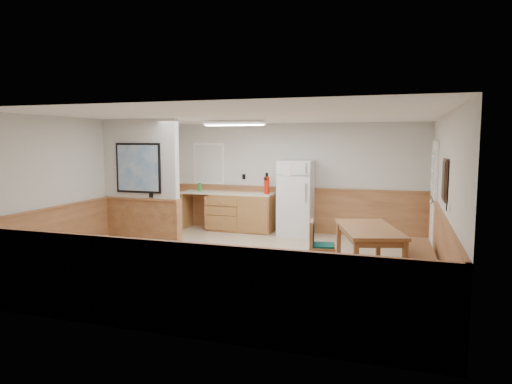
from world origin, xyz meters
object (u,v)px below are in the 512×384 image
(refrigerator, at_px, (296,198))
(fire_extinguisher, at_px, (267,185))
(soap_bottle, at_px, (200,187))
(dining_bench, at_px, (420,255))
(dining_chair, at_px, (317,243))
(dining_table, at_px, (369,233))

(refrigerator, bearing_deg, fire_extinguisher, 178.66)
(soap_bottle, bearing_deg, dining_bench, -27.50)
(dining_bench, relative_size, dining_chair, 2.05)
(refrigerator, xyz_separation_m, soap_bottle, (-2.34, 0.01, 0.17))
(refrigerator, bearing_deg, dining_table, -57.13)
(dining_bench, distance_m, dining_chair, 1.58)
(dining_table, xyz_separation_m, dining_chair, (-0.77, -0.22, -0.16))
(soap_bottle, bearing_deg, fire_extinguisher, -0.17)
(dining_chair, height_order, soap_bottle, soap_bottle)
(refrigerator, relative_size, soap_bottle, 8.01)
(dining_table, relative_size, fire_extinguisher, 3.70)
(dining_chair, relative_size, fire_extinguisher, 1.77)
(dining_table, bearing_deg, dining_chair, 179.21)
(dining_bench, bearing_deg, fire_extinguisher, 140.00)
(dining_table, bearing_deg, dining_bench, -10.55)
(refrigerator, relative_size, dining_bench, 0.96)
(dining_chair, bearing_deg, dining_bench, 2.36)
(refrigerator, relative_size, dining_chair, 1.97)
(soap_bottle, bearing_deg, refrigerator, -0.18)
(refrigerator, height_order, dining_chair, refrigerator)
(dining_bench, height_order, soap_bottle, soap_bottle)
(dining_table, height_order, soap_bottle, soap_bottle)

